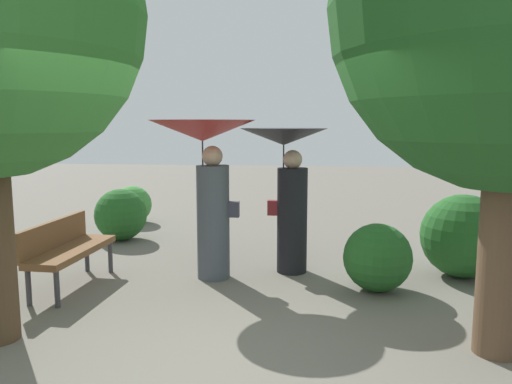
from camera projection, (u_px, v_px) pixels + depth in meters
name	position (u px, v px, depth m)	size (l,w,h in m)	color
ground_plane	(218.00, 365.00, 4.21)	(40.00, 40.00, 0.00)	#6B665B
person_left	(206.00, 163.00, 6.41)	(1.36, 1.36, 2.06)	#474C56
person_right	(288.00, 174.00, 6.69)	(1.16, 1.16, 1.95)	black
park_bench	(66.00, 247.00, 6.15)	(0.55, 1.52, 0.83)	#38383D
bush_path_left	(378.00, 258.00, 6.02)	(0.82, 0.82, 0.82)	#235B23
bush_path_right	(133.00, 204.00, 10.17)	(0.76, 0.76, 0.76)	#428C3D
bush_behind_bench	(121.00, 215.00, 8.66)	(0.89, 0.89, 0.89)	#235B23
bush_far_side	(463.00, 236.00, 6.57)	(1.10, 1.10, 1.10)	#235B23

